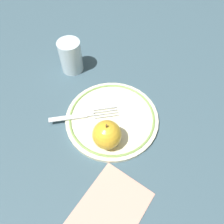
{
  "coord_description": "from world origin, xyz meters",
  "views": [
    {
      "loc": [
        0.22,
        -0.2,
        0.46
      ],
      "look_at": [
        -0.01,
        -0.01,
        0.03
      ],
      "focal_mm": 35.0,
      "sensor_mm": 36.0,
      "label": 1
    }
  ],
  "objects_px": {
    "drinking_glass": "(71,56)",
    "fork": "(82,116)",
    "plate": "(112,118)",
    "apple_red_whole": "(107,135)",
    "napkin_folded": "(111,209)"
  },
  "relations": [
    {
      "from": "fork",
      "to": "napkin_folded",
      "type": "bearing_deg",
      "value": -80.72
    },
    {
      "from": "plate",
      "to": "drinking_glass",
      "type": "relative_size",
      "value": 2.46
    },
    {
      "from": "drinking_glass",
      "to": "apple_red_whole",
      "type": "bearing_deg",
      "value": -16.5
    },
    {
      "from": "napkin_folded",
      "to": "drinking_glass",
      "type": "bearing_deg",
      "value": 156.86
    },
    {
      "from": "drinking_glass",
      "to": "fork",
      "type": "bearing_deg",
      "value": -26.51
    },
    {
      "from": "drinking_glass",
      "to": "napkin_folded",
      "type": "xyz_separation_m",
      "value": [
        0.37,
        -0.16,
        -0.04
      ]
    },
    {
      "from": "napkin_folded",
      "to": "plate",
      "type": "bearing_deg",
      "value": 139.94
    },
    {
      "from": "apple_red_whole",
      "to": "napkin_folded",
      "type": "relative_size",
      "value": 0.49
    },
    {
      "from": "plate",
      "to": "fork",
      "type": "relative_size",
      "value": 1.46
    },
    {
      "from": "fork",
      "to": "napkin_folded",
      "type": "height_order",
      "value": "fork"
    },
    {
      "from": "fork",
      "to": "drinking_glass",
      "type": "height_order",
      "value": "drinking_glass"
    },
    {
      "from": "plate",
      "to": "fork",
      "type": "xyz_separation_m",
      "value": [
        -0.05,
        -0.06,
        0.01
      ]
    },
    {
      "from": "apple_red_whole",
      "to": "drinking_glass",
      "type": "xyz_separation_m",
      "value": [
        -0.26,
        0.08,
        0.0
      ]
    },
    {
      "from": "drinking_glass",
      "to": "napkin_folded",
      "type": "relative_size",
      "value": 0.63
    },
    {
      "from": "plate",
      "to": "apple_red_whole",
      "type": "height_order",
      "value": "apple_red_whole"
    }
  ]
}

